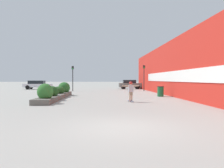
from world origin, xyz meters
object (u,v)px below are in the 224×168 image
object	(u,v)px
trash_bin	(161,91)
car_leftmost	(185,84)
skateboarder	(131,89)
car_center_left	(130,84)
skateboard	(131,101)
traffic_light_right	(144,74)
traffic_light_left	(73,74)
car_center_right	(38,85)

from	to	relation	value
trash_bin	car_leftmost	world-z (taller)	car_leftmost
skateboarder	car_center_left	xyz separation A→B (m)	(2.73, 22.30, -0.13)
skateboard	traffic_light_right	distance (m)	15.89
trash_bin	skateboarder	bearing A→B (deg)	-125.48
traffic_light_left	car_leftmost	bearing A→B (deg)	20.26
car_center_right	trash_bin	bearing A→B (deg)	45.42
skateboarder	trash_bin	xyz separation A→B (m)	(3.62, 5.08, -0.46)
skateboard	car_center_right	xyz separation A→B (m)	(-13.36, 21.82, 0.73)
traffic_light_left	car_center_right	bearing A→B (deg)	135.99
skateboard	trash_bin	xyz separation A→B (m)	(3.62, 5.08, 0.44)
skateboarder	trash_bin	world-z (taller)	skateboarder
trash_bin	car_leftmost	distance (m)	19.21
car_leftmost	car_center_right	bearing A→B (deg)	90.59
skateboard	traffic_light_left	bearing A→B (deg)	94.88
car_center_left	car_center_right	distance (m)	16.10
car_center_left	car_center_right	size ratio (longest dim) A/B	0.86
car_leftmost	traffic_light_left	distance (m)	20.27
trash_bin	traffic_light_left	bearing A→B (deg)	135.03
car_center_right	traffic_light_right	world-z (taller)	traffic_light_right
skateboard	traffic_light_left	xyz separation A→B (m)	(-6.40, 15.09, 2.38)
trash_bin	traffic_light_right	distance (m)	10.33
skateboard	car_leftmost	world-z (taller)	car_leftmost
car_leftmost	car_center_left	bearing A→B (deg)	88.76
car_leftmost	trash_bin	bearing A→B (deg)	152.28
trash_bin	car_center_left	size ratio (longest dim) A/B	0.25
skateboard	traffic_light_right	size ratio (longest dim) A/B	0.20
skateboard	traffic_light_left	distance (m)	16.56
trash_bin	car_center_right	bearing A→B (deg)	135.42
car_leftmost	car_center_right	size ratio (longest dim) A/B	0.96
traffic_light_left	traffic_light_right	world-z (taller)	traffic_light_right
car_leftmost	traffic_light_right	xyz separation A→B (m)	(-8.66, -6.88, 1.73)
trash_bin	car_leftmost	bearing A→B (deg)	62.28
car_leftmost	skateboarder	bearing A→B (deg)	150.38
skateboarder	traffic_light_right	size ratio (longest dim) A/B	0.39
skateboarder	trash_bin	bearing A→B (deg)	36.43
skateboarder	car_leftmost	bearing A→B (deg)	42.29
car_center_left	traffic_light_left	bearing A→B (deg)	-51.70
skateboard	car_center_left	bearing A→B (deg)	64.92
car_center_left	traffic_light_right	xyz separation A→B (m)	(1.16, -7.09, 1.70)
trash_bin	car_center_right	size ratio (longest dim) A/B	0.21
traffic_light_left	skateboard	bearing A→B (deg)	-67.03
car_leftmost	car_center_right	world-z (taller)	car_leftmost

